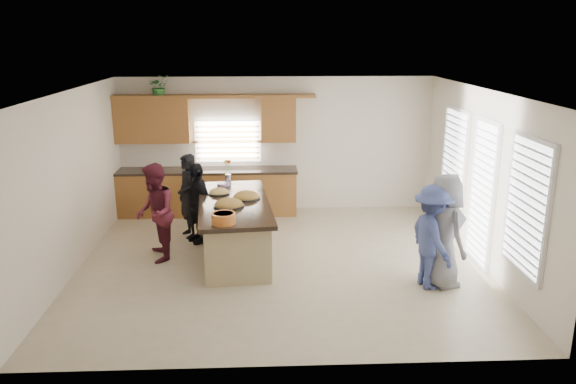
{
  "coord_description": "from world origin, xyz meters",
  "views": [
    {
      "loc": [
        -0.27,
        -8.58,
        3.62
      ],
      "look_at": [
        0.13,
        0.2,
        1.15
      ],
      "focal_mm": 35.0,
      "sensor_mm": 36.0,
      "label": 1
    }
  ],
  "objects_px": {
    "woman_left_back": "(188,196)",
    "woman_right_front": "(444,230)",
    "woman_right_back": "(432,237)",
    "woman_left_mid": "(155,213)",
    "island": "(234,230)",
    "woman_left_front": "(198,203)",
    "salad_bowl": "(224,218)"
  },
  "relations": [
    {
      "from": "woman_left_mid",
      "to": "woman_right_back",
      "type": "relative_size",
      "value": 1.04
    },
    {
      "from": "woman_left_back",
      "to": "woman_right_front",
      "type": "relative_size",
      "value": 0.91
    },
    {
      "from": "woman_left_back",
      "to": "woman_right_back",
      "type": "relative_size",
      "value": 1.0
    },
    {
      "from": "woman_left_front",
      "to": "woman_right_back",
      "type": "bearing_deg",
      "value": 28.9
    },
    {
      "from": "woman_left_front",
      "to": "woman_right_back",
      "type": "distance_m",
      "value": 4.16
    },
    {
      "from": "salad_bowl",
      "to": "woman_left_back",
      "type": "xyz_separation_m",
      "value": [
        -0.8,
        2.09,
        -0.26
      ]
    },
    {
      "from": "island",
      "to": "woman_right_front",
      "type": "height_order",
      "value": "woman_right_front"
    },
    {
      "from": "salad_bowl",
      "to": "woman_left_mid",
      "type": "height_order",
      "value": "woman_left_mid"
    },
    {
      "from": "woman_left_front",
      "to": "woman_right_front",
      "type": "bearing_deg",
      "value": 30.95
    },
    {
      "from": "woman_left_front",
      "to": "woman_right_front",
      "type": "xyz_separation_m",
      "value": [
        3.81,
        -1.99,
        0.13
      ]
    },
    {
      "from": "salad_bowl",
      "to": "woman_right_front",
      "type": "relative_size",
      "value": 0.21
    },
    {
      "from": "woman_left_front",
      "to": "woman_right_back",
      "type": "xyz_separation_m",
      "value": [
        3.62,
        -2.06,
        0.05
      ]
    },
    {
      "from": "salad_bowl",
      "to": "woman_left_mid",
      "type": "relative_size",
      "value": 0.22
    },
    {
      "from": "salad_bowl",
      "to": "woman_left_front",
      "type": "relative_size",
      "value": 0.24
    },
    {
      "from": "woman_left_back",
      "to": "woman_right_front",
      "type": "distance_m",
      "value": 4.62
    },
    {
      "from": "island",
      "to": "woman_left_mid",
      "type": "bearing_deg",
      "value": -179.0
    },
    {
      "from": "woman_left_back",
      "to": "woman_right_front",
      "type": "bearing_deg",
      "value": 34.26
    },
    {
      "from": "island",
      "to": "woman_right_front",
      "type": "relative_size",
      "value": 1.63
    },
    {
      "from": "salad_bowl",
      "to": "woman_left_front",
      "type": "height_order",
      "value": "woman_left_front"
    },
    {
      "from": "salad_bowl",
      "to": "woman_left_back",
      "type": "relative_size",
      "value": 0.23
    },
    {
      "from": "island",
      "to": "salad_bowl",
      "type": "relative_size",
      "value": 7.92
    },
    {
      "from": "island",
      "to": "woman_left_front",
      "type": "relative_size",
      "value": 1.92
    },
    {
      "from": "woman_right_front",
      "to": "woman_right_back",
      "type": "bearing_deg",
      "value": 93.73
    },
    {
      "from": "woman_right_back",
      "to": "woman_left_mid",
      "type": "bearing_deg",
      "value": 63.33
    },
    {
      "from": "salad_bowl",
      "to": "woman_right_front",
      "type": "distance_m",
      "value": 3.24
    },
    {
      "from": "island",
      "to": "woman_left_mid",
      "type": "xyz_separation_m",
      "value": [
        -1.28,
        -0.14,
        0.36
      ]
    },
    {
      "from": "salad_bowl",
      "to": "woman_right_front",
      "type": "xyz_separation_m",
      "value": [
        3.22,
        -0.18,
        -0.18
      ]
    },
    {
      "from": "woman_left_back",
      "to": "woman_right_front",
      "type": "height_order",
      "value": "woman_right_front"
    },
    {
      "from": "island",
      "to": "woman_left_mid",
      "type": "relative_size",
      "value": 1.72
    },
    {
      "from": "salad_bowl",
      "to": "woman_left_mid",
      "type": "bearing_deg",
      "value": 140.38
    },
    {
      "from": "woman_left_front",
      "to": "woman_left_back",
      "type": "bearing_deg",
      "value": -175.16
    },
    {
      "from": "island",
      "to": "woman_left_back",
      "type": "height_order",
      "value": "woman_left_back"
    }
  ]
}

